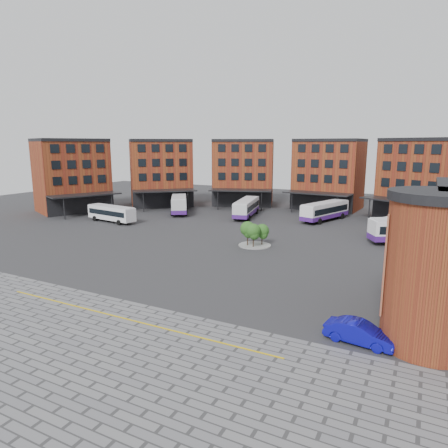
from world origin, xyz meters
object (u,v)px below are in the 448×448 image
at_px(tree_island, 254,232).
at_px(bus_c, 246,207).
at_px(bus_e, 394,226).
at_px(bus_d, 325,211).
at_px(bus_b, 179,203).
at_px(blue_car, 360,333).
at_px(bus_f, 416,230).
at_px(bus_a, 111,213).

relative_size(tree_island, bus_c, 0.37).
distance_m(tree_island, bus_e, 22.35).
bearing_deg(bus_d, bus_b, -151.82).
bearing_deg(bus_d, blue_car, -55.28).
xyz_separation_m(bus_e, bus_f, (3.13, -4.05, 0.39)).
bearing_deg(bus_c, bus_a, -152.45).
distance_m(tree_island, bus_f, 22.38).
bearing_deg(bus_b, tree_island, -70.04).
relative_size(bus_a, bus_b, 0.87).
height_order(bus_a, bus_f, bus_f).
xyz_separation_m(bus_b, bus_c, (13.96, 1.79, -0.11)).
bearing_deg(blue_car, bus_e, 8.28).
height_order(bus_d, bus_e, bus_d).
relative_size(bus_a, bus_c, 0.87).
height_order(bus_f, blue_car, bus_f).
xyz_separation_m(bus_c, bus_f, (29.23, -8.47, 0.13)).
bearing_deg(bus_e, bus_d, 174.55).
distance_m(bus_b, bus_d, 28.45).
height_order(bus_a, bus_d, bus_d).
height_order(bus_c, bus_e, bus_c).
bearing_deg(bus_e, blue_car, -62.71).
bearing_deg(bus_f, tree_island, -89.27).
relative_size(bus_c, bus_d, 0.99).
distance_m(bus_b, blue_car, 56.74).
bearing_deg(bus_b, bus_e, -36.69).
bearing_deg(bus_e, bus_c, -163.50).
xyz_separation_m(bus_b, bus_f, (43.19, -6.68, 0.02)).
height_order(bus_c, blue_car, bus_c).
bearing_deg(bus_a, blue_car, -110.79).
xyz_separation_m(tree_island, bus_b, (-23.96, 18.12, -0.07)).
height_order(tree_island, blue_car, tree_island).
bearing_deg(bus_f, bus_b, -128.81).
xyz_separation_m(tree_island, bus_f, (19.23, 11.44, -0.04)).
bearing_deg(bus_f, bus_a, -111.63).
bearing_deg(bus_c, tree_island, -75.09).
xyz_separation_m(bus_b, bus_e, (40.06, -2.63, -0.36)).
distance_m(bus_c, bus_e, 26.47).
bearing_deg(tree_island, bus_b, 142.90).
relative_size(bus_d, bus_e, 1.21).
height_order(bus_b, bus_d, bus_b).
distance_m(bus_e, blue_car, 36.79).
bearing_deg(blue_car, bus_d, 23.23).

